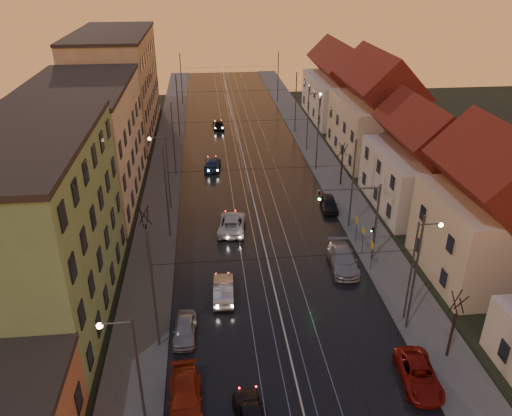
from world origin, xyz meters
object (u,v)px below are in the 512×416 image
object	(u,v)px
driving_car_0	(251,415)
street_lamp_2	(164,165)
street_lamp_0	(132,368)
parked_right_0	(419,374)
street_lamp_1	(417,262)
parked_right_2	(329,204)
street_lamp_3	(310,115)
parked_left_2	(185,397)
driving_car_2	(232,223)
driving_car_3	(212,163)
driving_car_1	(223,289)
traffic_light_mast	(365,213)
parked_right_1	(343,259)
parked_left_3	(185,329)
driving_car_4	(218,124)

from	to	relation	value
driving_car_0	street_lamp_2	bearing A→B (deg)	-84.88
street_lamp_0	parked_right_0	world-z (taller)	street_lamp_0
street_lamp_0	driving_car_0	xyz separation A→B (m)	(6.03, 0.12, -4.21)
street_lamp_1	parked_right_2	world-z (taller)	street_lamp_1
street_lamp_0	street_lamp_3	world-z (taller)	same
parked_left_2	driving_car_2	bearing A→B (deg)	76.54
street_lamp_0	parked_left_2	bearing A→B (deg)	36.83
driving_car_2	driving_car_3	distance (m)	16.08
street_lamp_0	driving_car_1	size ratio (longest dim) A/B	1.84
traffic_light_mast	parked_right_1	distance (m)	4.31
traffic_light_mast	driving_car_1	world-z (taller)	traffic_light_mast
street_lamp_3	driving_car_2	size ratio (longest dim) A/B	1.50
traffic_light_mast	parked_left_2	world-z (taller)	traffic_light_mast
street_lamp_2	parked_left_3	bearing A→B (deg)	-83.78
street_lamp_0	traffic_light_mast	world-z (taller)	street_lamp_0
driving_car_0	street_lamp_3	bearing A→B (deg)	-112.60
street_lamp_1	street_lamp_2	bearing A→B (deg)	132.32
street_lamp_2	driving_car_1	size ratio (longest dim) A/B	1.84
driving_car_3	parked_right_2	size ratio (longest dim) A/B	1.22
driving_car_3	driving_car_2	bearing A→B (deg)	100.26
parked_left_2	parked_right_2	bearing A→B (deg)	56.81
traffic_light_mast	driving_car_0	distance (m)	19.75
driving_car_2	parked_left_2	world-z (taller)	driving_car_2
driving_car_0	driving_car_1	bearing A→B (deg)	-92.48
driving_car_1	parked_right_2	world-z (taller)	driving_car_1
driving_car_0	parked_right_1	distance (m)	17.68
driving_car_1	parked_right_1	world-z (taller)	parked_right_1
driving_car_0	driving_car_4	size ratio (longest dim) A/B	1.01
driving_car_1	parked_left_2	world-z (taller)	driving_car_1
parked_left_3	parked_left_2	bearing A→B (deg)	-85.41
driving_car_4	parked_left_2	distance (m)	53.59
street_lamp_1	parked_left_3	world-z (taller)	street_lamp_1
traffic_light_mast	driving_car_3	size ratio (longest dim) A/B	1.52
parked_right_0	parked_right_1	size ratio (longest dim) A/B	0.89
parked_right_2	parked_right_0	bearing A→B (deg)	-85.59
driving_car_0	driving_car_1	xyz separation A→B (m)	(-0.96, 11.94, 0.03)
driving_car_1	parked_left_3	xyz separation A→B (m)	(-2.87, -4.24, -0.07)
driving_car_0	driving_car_3	world-z (taller)	driving_car_3
street_lamp_3	parked_left_2	distance (m)	45.31
parked_right_0	street_lamp_2	bearing A→B (deg)	127.90
traffic_light_mast	parked_right_2	xyz separation A→B (m)	(-0.39, 9.97, -3.93)
driving_car_2	driving_car_4	world-z (taller)	driving_car_2
driving_car_2	parked_right_2	xyz separation A→B (m)	(10.31, 3.29, -0.07)
driving_car_0	parked_right_0	world-z (taller)	driving_car_0
street_lamp_0	parked_right_1	world-z (taller)	street_lamp_0
traffic_light_mast	driving_car_3	xyz separation A→B (m)	(-12.15, 22.69, -3.91)
street_lamp_0	street_lamp_1	xyz separation A→B (m)	(18.21, 8.00, 0.00)
driving_car_3	parked_right_2	bearing A→B (deg)	137.83
driving_car_4	street_lamp_3	bearing A→B (deg)	133.42
parked_right_0	driving_car_2	bearing A→B (deg)	121.58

